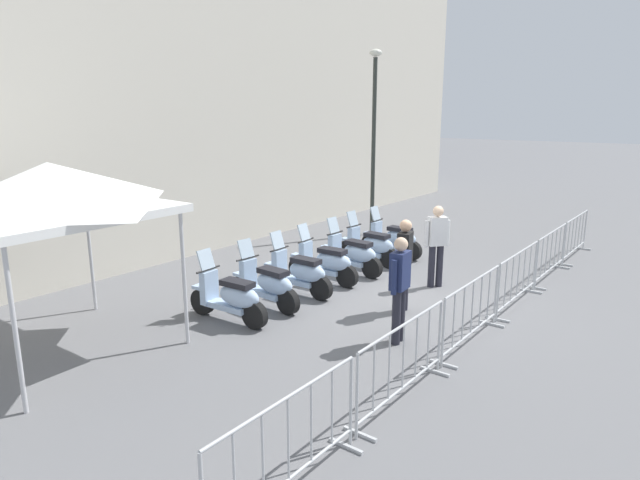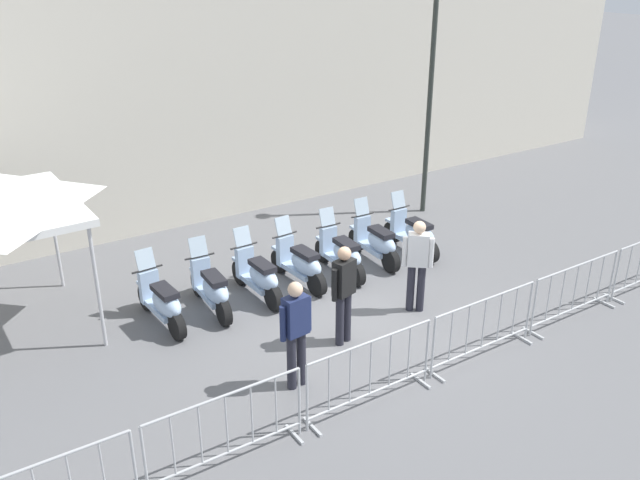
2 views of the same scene
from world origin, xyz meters
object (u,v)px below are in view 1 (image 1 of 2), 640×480
object	(u,v)px
barrier_segment_4	(551,255)
officer_mid_plaza	(437,241)
barrier_segment_3	(518,279)
canopy_tent	(50,189)
motorcycle_1	(267,285)
barrier_segment_5	(575,237)
barrier_segment_1	(403,363)
motorcycle_5	(371,246)
barrier_segment_0	(288,447)
motorcycle_0	(231,297)
motorcycle_3	(326,263)
officer_by_barriers	(404,260)
street_lamp	(374,124)
motorcycle_2	(299,273)
barrier_segment_2	(472,313)
motorcycle_6	(394,239)
officer_near_row_end	(400,284)
motorcycle_4	(353,254)

from	to	relation	value
barrier_segment_4	officer_mid_plaza	xyz separation A→B (m)	(-2.07, 1.80, 0.46)
barrier_segment_3	canopy_tent	world-z (taller)	canopy_tent
motorcycle_1	barrier_segment_5	xyz separation A→B (m)	(7.31, -3.88, 0.07)
barrier_segment_1	officer_mid_plaza	world-z (taller)	officer_mid_plaza
motorcycle_1	canopy_tent	world-z (taller)	canopy_tent
motorcycle_1	barrier_segment_3	size ratio (longest dim) A/B	0.81
motorcycle_5	barrier_segment_0	size ratio (longest dim) A/B	0.81
motorcycle_0	motorcycle_3	bearing A→B (deg)	-1.17
motorcycle_1	officer_by_barriers	xyz separation A→B (m)	(1.33, -2.16, 0.53)
street_lamp	motorcycle_2	bearing A→B (deg)	-163.67
officer_mid_plaza	officer_by_barriers	distance (m)	1.71
motorcycle_3	barrier_segment_5	distance (m)	6.68
motorcycle_1	officer_mid_plaza	world-z (taller)	officer_mid_plaza
motorcycle_3	barrier_segment_5	size ratio (longest dim) A/B	0.81
barrier_segment_4	barrier_segment_0	bearing A→B (deg)	178.53
motorcycle_5	barrier_segment_5	size ratio (longest dim) A/B	0.81
motorcycle_2	barrier_segment_1	distance (m)	4.39
barrier_segment_2	barrier_segment_3	size ratio (longest dim) A/B	1.00
motorcycle_2	street_lamp	distance (m)	6.49
motorcycle_3	barrier_segment_2	xyz separation A→B (m)	(-1.21, -3.69, 0.07)
barrier_segment_1	motorcycle_6	bearing A→B (deg)	29.34
officer_by_barriers	canopy_tent	xyz separation A→B (m)	(-4.57, 3.42, 1.54)
barrier_segment_0	barrier_segment_5	xyz separation A→B (m)	(11.10, -0.28, 0.00)
barrier_segment_0	barrier_segment_4	xyz separation A→B (m)	(8.88, -0.23, 0.00)
motorcycle_2	barrier_segment_5	distance (m)	7.45
barrier_segment_1	motorcycle_1	bearing A→B (deg)	66.80
barrier_segment_5	officer_by_barriers	xyz separation A→B (m)	(-5.99, 1.72, 0.46)
officer_mid_plaza	officer_by_barriers	size ratio (longest dim) A/B	1.00
motorcycle_2	barrier_segment_2	distance (m)	3.68
motorcycle_3	officer_mid_plaza	bearing A→B (deg)	-59.87
barrier_segment_1	canopy_tent	size ratio (longest dim) A/B	0.73
barrier_segment_1	canopy_tent	bearing A→B (deg)	108.91
motorcycle_2	motorcycle_3	xyz separation A→B (m)	(0.93, 0.02, 0.00)
motorcycle_0	officer_by_barriers	bearing A→B (deg)	-44.39
motorcycle_6	canopy_tent	size ratio (longest dim) A/B	0.59
motorcycle_6	barrier_segment_0	bearing A→B (deg)	-157.85
motorcycle_2	officer_near_row_end	distance (m)	2.89
motorcycle_3	motorcycle_5	world-z (taller)	same
barrier_segment_3	officer_near_row_end	size ratio (longest dim) A/B	1.23
officer_near_row_end	barrier_segment_1	bearing A→B (deg)	-150.42
motorcycle_1	motorcycle_2	world-z (taller)	same
motorcycle_4	motorcycle_3	bearing A→B (deg)	173.88
officer_near_row_end	canopy_tent	bearing A→B (deg)	129.44
motorcycle_1	barrier_segment_4	size ratio (longest dim) A/B	0.81
motorcycle_5	officer_near_row_end	bearing A→B (deg)	-143.77
motorcycle_4	officer_near_row_end	distance (m)	3.83
barrier_segment_5	canopy_tent	distance (m)	11.91
barrier_segment_4	canopy_tent	world-z (taller)	canopy_tent
barrier_segment_4	motorcycle_4	bearing A→B (deg)	121.99
barrier_segment_2	barrier_segment_0	bearing A→B (deg)	178.53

